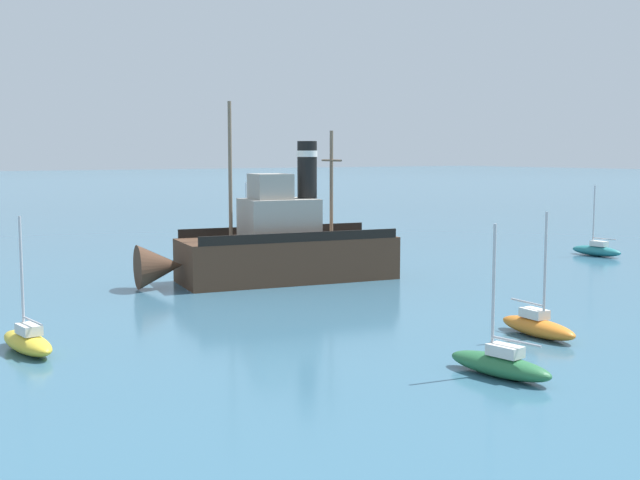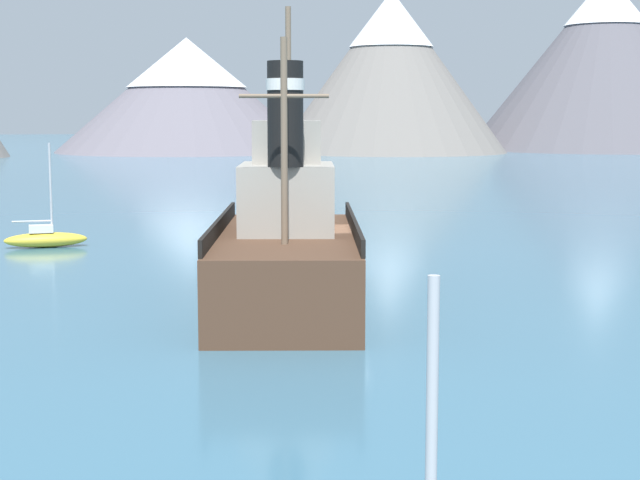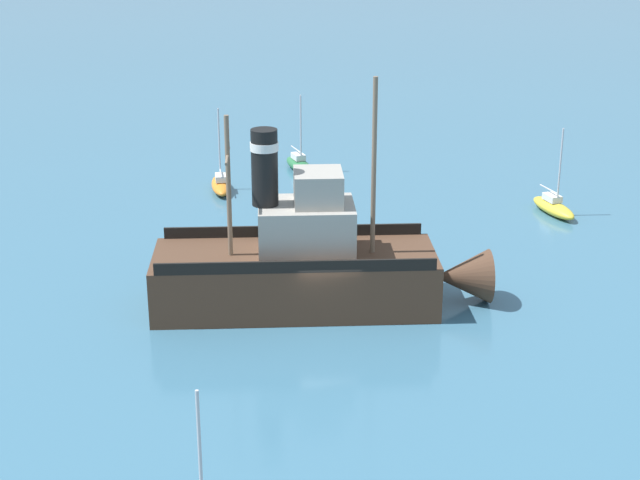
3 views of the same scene
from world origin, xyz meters
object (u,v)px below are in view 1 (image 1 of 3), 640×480
object	(u,v)px
sailboat_orange	(537,326)
sailboat_green	(500,363)
old_tugboat	(277,248)
sailboat_grey	(249,241)
sailboat_yellow	(27,341)
sailboat_teal	(596,250)

from	to	relation	value
sailboat_orange	sailboat_green	size ratio (longest dim) A/B	1.00
old_tugboat	sailboat_grey	bearing A→B (deg)	-23.30
sailboat_yellow	sailboat_orange	distance (m)	19.18
sailboat_yellow	sailboat_orange	size ratio (longest dim) A/B	1.00
sailboat_grey	sailboat_teal	distance (m)	25.34
sailboat_yellow	old_tugboat	bearing A→B (deg)	-60.14
old_tugboat	sailboat_orange	size ratio (longest dim) A/B	3.01
old_tugboat	sailboat_yellow	xyz separation A→B (m)	(-9.05, 15.77, -1.40)
sailboat_yellow	sailboat_green	distance (m)	16.57
sailboat_teal	sailboat_yellow	size ratio (longest dim) A/B	1.00
old_tugboat	sailboat_green	xyz separation A→B (m)	(-20.65, 3.94, -1.40)
sailboat_grey	sailboat_orange	bearing A→B (deg)	171.03
sailboat_orange	sailboat_green	xyz separation A→B (m)	(-3.21, 5.42, 0.00)
sailboat_yellow	sailboat_green	bearing A→B (deg)	-134.45
old_tugboat	sailboat_yellow	bearing A→B (deg)	119.86
sailboat_yellow	sailboat_grey	bearing A→B (deg)	-42.43
old_tugboat	sailboat_grey	distance (m)	16.94
old_tugboat	sailboat_teal	bearing A→B (deg)	-96.82
sailboat_teal	sailboat_green	world-z (taller)	same
sailboat_grey	sailboat_green	size ratio (longest dim) A/B	1.00
sailboat_teal	sailboat_yellow	world-z (taller)	same
sailboat_grey	sailboat_green	bearing A→B (deg)	163.63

